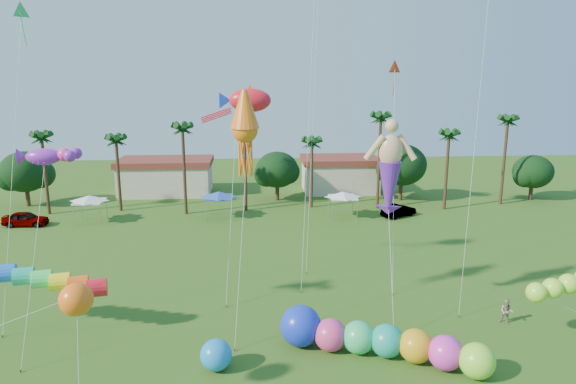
{
  "coord_description": "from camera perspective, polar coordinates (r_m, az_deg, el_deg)",
  "views": [
    {
      "loc": [
        -2.04,
        -19.83,
        15.77
      ],
      "look_at": [
        0.0,
        10.0,
        9.0
      ],
      "focal_mm": 32.0,
      "sensor_mm": 36.0,
      "label": 1
    }
  ],
  "objects": [
    {
      "name": "tree_line",
      "position": [
        65.09,
        1.09,
        2.58
      ],
      "size": [
        69.46,
        8.91,
        11.0
      ],
      "color": "#3A2819",
      "rests_on": "ground"
    },
    {
      "name": "buildings_row",
      "position": [
        71.18,
        -4.69,
        1.56
      ],
      "size": [
        35.0,
        7.0,
        4.0
      ],
      "color": "beige",
      "rests_on": "ground"
    },
    {
      "name": "tent_row",
      "position": [
        57.78,
        -7.74,
        -0.38
      ],
      "size": [
        31.0,
        4.0,
        0.6
      ],
      "color": "white",
      "rests_on": "ground"
    },
    {
      "name": "car_a",
      "position": [
        61.97,
        -27.15,
        -2.67
      ],
      "size": [
        4.7,
        2.01,
        1.58
      ],
      "primitive_type": "imported",
      "rotation": [
        0.0,
        0.0,
        1.54
      ],
      "color": "#4C4C54",
      "rests_on": "ground"
    },
    {
      "name": "car_b",
      "position": [
        60.17,
        12.18,
        -2.02
      ],
      "size": [
        4.55,
        3.57,
        1.45
      ],
      "primitive_type": "imported",
      "rotation": [
        0.0,
        0.0,
        2.11
      ],
      "color": "#4C4C54",
      "rests_on": "ground"
    },
    {
      "name": "spectator_b",
      "position": [
        37.06,
        23.12,
        -12.12
      ],
      "size": [
        1.01,
        0.97,
        1.64
      ],
      "primitive_type": "imported",
      "rotation": [
        0.0,
        0.0,
        -0.6
      ],
      "color": "gray",
      "rests_on": "ground"
    },
    {
      "name": "caterpillar_inflatable",
      "position": [
        30.9,
        9.52,
        -15.9
      ],
      "size": [
        11.65,
        6.63,
        2.48
      ],
      "rotation": [
        0.0,
        0.0,
        -0.4
      ],
      "color": "#E03B84",
      "rests_on": "ground"
    },
    {
      "name": "blue_ball",
      "position": [
        29.68,
        -7.99,
        -17.49
      ],
      "size": [
        1.76,
        1.76,
        1.76
      ],
      "primitive_type": "sphere",
      "color": "#1986E1",
      "rests_on": "ground"
    },
    {
      "name": "rainbow_tube",
      "position": [
        34.5,
        -23.76,
        -9.8
      ],
      "size": [
        10.38,
        1.4,
        3.73
      ],
      "color": "red",
      "rests_on": "ground"
    },
    {
      "name": "green_worm",
      "position": [
        34.66,
        25.88,
        -10.02
      ],
      "size": [
        9.24,
        1.33,
        3.84
      ],
      "color": "#A6F937",
      "rests_on": "ground"
    },
    {
      "name": "orange_ball_kite",
      "position": [
        24.91,
        -22.48,
        -10.99
      ],
      "size": [
        1.96,
        2.32,
        6.89
      ],
      "color": "orange",
      "rests_on": "ground"
    },
    {
      "name": "merman_kite",
      "position": [
        33.37,
        11.23,
        1.97
      ],
      "size": [
        2.95,
        5.1,
        12.62
      ],
      "color": "#DDB07D",
      "rests_on": "ground"
    },
    {
      "name": "fish_kite",
      "position": [
        38.35,
        -4.23,
        10.11
      ],
      "size": [
        4.8,
        6.08,
        15.0
      ],
      "color": "red",
      "rests_on": "ground"
    },
    {
      "name": "squid_kite",
      "position": [
        31.52,
        -4.81,
        6.87
      ],
      "size": [
        1.82,
        4.87,
        15.09
      ],
      "color": "orange",
      "rests_on": "ground"
    },
    {
      "name": "lobster_kite",
      "position": [
        32.92,
        -25.51,
        3.56
      ],
      "size": [
        3.85,
        5.61,
        11.91
      ],
      "color": "purple",
      "rests_on": "ground"
    },
    {
      "name": "delta_kite_red",
      "position": [
        40.41,
        11.77,
        12.99
      ],
      "size": [
        1.29,
        4.86,
        16.97
      ],
      "color": "red",
      "rests_on": "ground"
    },
    {
      "name": "delta_kite_green",
      "position": [
        37.91,
        -27.55,
        16.9
      ],
      "size": [
        1.76,
        5.54,
        20.36
      ],
      "color": "#2DC161",
      "rests_on": "ground"
    }
  ]
}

